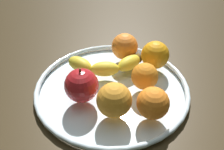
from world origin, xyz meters
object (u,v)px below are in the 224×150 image
at_px(banana, 106,65).
at_px(apple, 82,85).
at_px(fruit_bowl, 112,87).
at_px(orange_back_right, 125,47).
at_px(orange_center, 145,76).
at_px(orange_front_right, 114,100).
at_px(orange_back_left, 153,103).
at_px(orange_front_left, 155,55).

xyz_separation_m(banana, apple, (-0.03, -0.11, 0.02)).
height_order(fruit_bowl, orange_back_right, orange_back_right).
distance_m(orange_center, orange_front_right, 0.11).
relative_size(orange_front_right, orange_back_left, 1.09).
relative_size(orange_center, orange_back_right, 0.89).
relative_size(apple, orange_front_left, 1.17).
distance_m(orange_center, orange_front_left, 0.09).
bearing_deg(orange_back_right, orange_front_right, -84.13).
distance_m(apple, orange_front_right, 0.08).
bearing_deg(orange_back_right, banana, -114.43).
height_order(banana, orange_front_left, orange_front_left).
distance_m(apple, orange_back_right, 0.19).
relative_size(orange_center, orange_back_left, 0.94).
relative_size(orange_front_left, orange_back_left, 1.06).
relative_size(orange_back_right, orange_front_left, 0.99).
relative_size(fruit_bowl, orange_back_right, 5.23).
relative_size(fruit_bowl, orange_center, 5.88).
bearing_deg(apple, banana, 76.94).
xyz_separation_m(apple, orange_front_right, (0.08, -0.03, -0.00)).
height_order(orange_center, orange_front_left, orange_front_left).
relative_size(banana, orange_front_left, 2.74).
bearing_deg(orange_center, orange_front_right, -116.11).
relative_size(orange_front_left, orange_front_right, 0.97).
relative_size(fruit_bowl, orange_front_right, 5.04).
height_order(orange_center, orange_back_right, orange_back_right).
distance_m(orange_front_right, orange_back_left, 0.08).
height_order(banana, orange_front_right, orange_front_right).
xyz_separation_m(orange_back_right, orange_front_left, (0.08, -0.02, 0.00)).
bearing_deg(banana, orange_back_left, -60.14).
relative_size(banana, orange_back_left, 2.91).
relative_size(banana, orange_front_right, 2.66).
bearing_deg(orange_front_left, banana, -156.79).
bearing_deg(banana, orange_center, -37.23).
xyz_separation_m(banana, orange_back_left, (0.13, -0.13, 0.02)).
xyz_separation_m(fruit_bowl, orange_back_left, (0.11, -0.08, 0.04)).
bearing_deg(banana, fruit_bowl, -77.94).
bearing_deg(orange_back_left, banana, 136.74).
distance_m(banana, apple, 0.12).
bearing_deg(fruit_bowl, orange_back_left, -35.49).
bearing_deg(fruit_bowl, orange_center, 8.69).
bearing_deg(orange_center, fruit_bowl, -171.31).
relative_size(apple, orange_front_right, 1.13).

